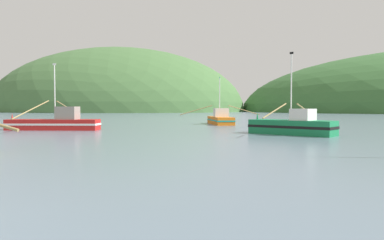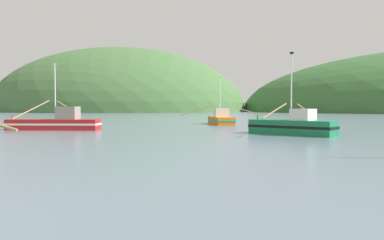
% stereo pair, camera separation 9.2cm
% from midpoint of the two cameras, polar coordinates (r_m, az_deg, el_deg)
% --- Properties ---
extents(hill_far_right, '(149.12, 119.29, 73.16)m').
position_cam_midpoint_polar(hill_far_right, '(208.60, -12.12, 1.42)').
color(hill_far_right, '#47703D').
rests_on(hill_far_right, ground).
extents(fishing_boat_red, '(10.37, 15.92, 7.35)m').
position_cam_midpoint_polar(fishing_boat_red, '(40.99, -21.55, -0.39)').
color(fishing_boat_red, red).
rests_on(fishing_boat_red, ground).
extents(fishing_boat_orange, '(11.26, 8.88, 7.04)m').
position_cam_midpoint_polar(fishing_boat_orange, '(51.11, 4.83, 0.12)').
color(fishing_boat_orange, orange).
rests_on(fishing_boat_orange, ground).
extents(fishing_boat_green, '(8.10, 9.70, 7.61)m').
position_cam_midpoint_polar(fishing_boat_green, '(33.09, 16.41, -0.90)').
color(fishing_boat_green, '#197A47').
rests_on(fishing_boat_green, ground).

